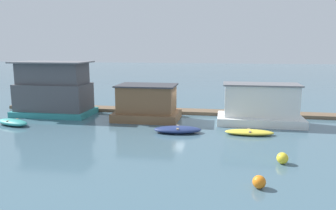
{
  "coord_description": "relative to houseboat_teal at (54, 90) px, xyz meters",
  "views": [
    {
      "loc": [
        4.57,
        -27.61,
        6.2
      ],
      "look_at": [
        0.0,
        -1.0,
        1.4
      ],
      "focal_mm": 35.0,
      "sensor_mm": 36.0,
      "label": 1
    }
  ],
  "objects": [
    {
      "name": "dinghy_teal",
      "position": [
        -1.27,
        -4.43,
        -2.02
      ],
      "size": [
        3.4,
        2.21,
        0.49
      ],
      "color": "teal",
      "rests_on": "ground_plane"
    },
    {
      "name": "dinghy_navy",
      "position": [
        12.12,
        -4.49,
        -2.03
      ],
      "size": [
        3.63,
        1.96,
        0.48
      ],
      "color": "navy",
      "rests_on": "ground_plane"
    },
    {
      "name": "houseboat_brown",
      "position": [
        8.89,
        -0.5,
        -0.87
      ],
      "size": [
        5.52,
        3.91,
        3.04
      ],
      "color": "brown",
      "rests_on": "ground_plane"
    },
    {
      "name": "mooring_post_far_left",
      "position": [
        -0.5,
        1.73,
        -1.36
      ],
      "size": [
        0.2,
        0.2,
        1.83
      ],
      "primitive_type": "cylinder",
      "color": "#846B4C",
      "rests_on": "ground_plane"
    },
    {
      "name": "dinghy_yellow",
      "position": [
        17.26,
        -4.17,
        -2.09
      ],
      "size": [
        3.48,
        1.35,
        0.37
      ],
      "color": "yellow",
      "rests_on": "ground_plane"
    },
    {
      "name": "houseboat_teal",
      "position": [
        0.0,
        0.0,
        0.0
      ],
      "size": [
        6.96,
        3.92,
        4.91
      ],
      "color": "teal",
      "rests_on": "ground_plane"
    },
    {
      "name": "buoy_yellow",
      "position": [
        18.59,
        -9.94,
        -1.96
      ],
      "size": [
        0.62,
        0.62,
        0.62
      ],
      "primitive_type": "sphere",
      "color": "yellow",
      "rests_on": "ground_plane"
    },
    {
      "name": "dock_walkway",
      "position": [
        10.79,
        2.85,
        -2.12
      ],
      "size": [
        33.8,
        1.74,
        0.3
      ],
      "primitive_type": "cube",
      "color": "brown",
      "rests_on": "ground_plane"
    },
    {
      "name": "houseboat_white",
      "position": [
        18.33,
        -0.49,
        -0.78
      ],
      "size": [
        6.79,
        3.51,
        3.3
      ],
      "color": "white",
      "rests_on": "ground_plane"
    },
    {
      "name": "ground_plane",
      "position": [
        10.79,
        0.08,
        -2.27
      ],
      "size": [
        200.0,
        200.0,
        0.0
      ],
      "primitive_type": "plane",
      "color": "#426070"
    },
    {
      "name": "buoy_orange",
      "position": [
        17.04,
        -13.35,
        -1.97
      ],
      "size": [
        0.6,
        0.6,
        0.6
      ],
      "primitive_type": "sphere",
      "color": "orange",
      "rests_on": "ground_plane"
    }
  ]
}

